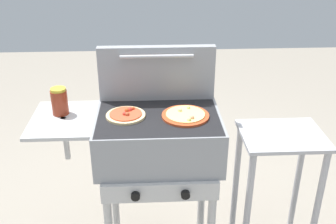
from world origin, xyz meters
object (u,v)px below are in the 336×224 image
(pizza_cheese, at_px, (185,115))
(sauce_jar, at_px, (60,101))
(grill, at_px, (156,141))
(pizza_pepperoni, at_px, (126,115))
(prep_table, at_px, (278,169))

(pizza_cheese, xyz_separation_m, sauce_jar, (-0.64, 0.07, 0.06))
(grill, relative_size, pizza_pepperoni, 4.80)
(pizza_cheese, relative_size, prep_table, 0.31)
(pizza_cheese, distance_m, prep_table, 0.63)
(pizza_pepperoni, height_order, sauce_jar, sauce_jar)
(prep_table, bearing_deg, pizza_pepperoni, 179.88)
(pizza_pepperoni, height_order, prep_table, pizza_pepperoni)
(grill, xyz_separation_m, sauce_jar, (-0.48, 0.05, 0.21))
(pizza_cheese, relative_size, pizza_pepperoni, 1.20)
(sauce_jar, height_order, prep_table, sauce_jar)
(sauce_jar, distance_m, prep_table, 1.23)
(pizza_pepperoni, xyz_separation_m, prep_table, (0.82, -0.00, -0.36))
(sauce_jar, bearing_deg, grill, -6.32)
(pizza_cheese, distance_m, pizza_pepperoni, 0.30)
(pizza_cheese, relative_size, sauce_jar, 1.70)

